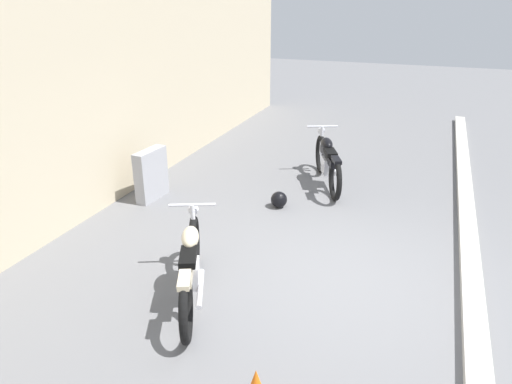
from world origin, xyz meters
TOP-DOWN VIEW (x-y plane):
  - ground_plane at (0.00, 0.00)m, footprint 40.00×40.00m
  - building_wall at (0.00, 4.20)m, footprint 18.00×0.30m
  - curb_strip at (0.00, -1.48)m, footprint 18.00×0.24m
  - stone_marker at (1.39, 3.53)m, footprint 0.69×0.25m
  - helmet at (1.81, 1.39)m, footprint 0.27×0.27m
  - motorcycle_cream at (-0.95, 1.54)m, footprint 1.89×0.99m
  - motorcycle_black at (3.08, 0.89)m, footprint 1.95×1.01m

SIDE VIEW (x-z plane):
  - ground_plane at x=0.00m, z-range 0.00..0.00m
  - curb_strip at x=0.00m, z-range 0.00..0.12m
  - helmet at x=1.81m, z-range 0.00..0.27m
  - stone_marker at x=1.39m, z-range 0.00..0.86m
  - motorcycle_cream at x=-0.95m, z-range -0.02..0.89m
  - motorcycle_black at x=3.08m, z-range -0.02..0.92m
  - building_wall at x=0.00m, z-range 0.00..3.27m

